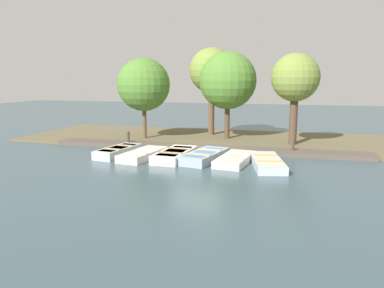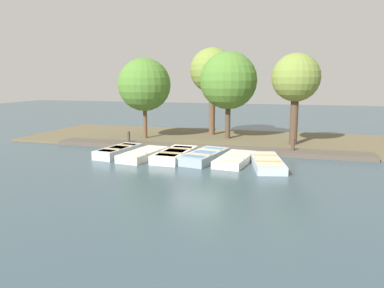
% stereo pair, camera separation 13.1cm
% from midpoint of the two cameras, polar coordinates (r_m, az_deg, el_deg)
% --- Properties ---
extents(ground_plane, '(80.00, 80.00, 0.00)m').
position_cam_midpoint_polar(ground_plane, '(18.53, 0.92, -1.73)').
color(ground_plane, '#384C56').
extents(shore_bank, '(8.00, 24.00, 0.12)m').
position_cam_midpoint_polar(shore_bank, '(23.31, 4.12, 0.80)').
color(shore_bank, brown).
rests_on(shore_bank, ground_plane).
extents(dock_walkway, '(1.35, 16.81, 0.23)m').
position_cam_midpoint_polar(dock_walkway, '(19.80, 1.95, -0.65)').
color(dock_walkway, '#51473D').
rests_on(dock_walkway, ground_plane).
extents(rowboat_0, '(2.95, 1.39, 0.44)m').
position_cam_midpoint_polar(rowboat_0, '(18.79, -10.96, -1.07)').
color(rowboat_0, '#B2BCC1').
rests_on(rowboat_0, ground_plane).
extents(rowboat_1, '(3.15, 1.54, 0.38)m').
position_cam_midpoint_polar(rowboat_1, '(17.99, -7.25, -1.55)').
color(rowboat_1, beige).
rests_on(rowboat_1, ground_plane).
extents(rowboat_2, '(3.23, 1.40, 0.42)m').
position_cam_midpoint_polar(rowboat_2, '(17.66, -2.40, -1.62)').
color(rowboat_2, silver).
rests_on(rowboat_2, ground_plane).
extents(rowboat_3, '(3.35, 1.84, 0.43)m').
position_cam_midpoint_polar(rowboat_3, '(17.30, 2.12, -1.85)').
color(rowboat_3, '#8C9EA8').
rests_on(rowboat_3, ground_plane).
extents(rowboat_4, '(3.18, 1.54, 0.35)m').
position_cam_midpoint_polar(rowboat_4, '(16.95, 6.77, -2.31)').
color(rowboat_4, beige).
rests_on(rowboat_4, ground_plane).
extents(rowboat_5, '(3.59, 1.90, 0.36)m').
position_cam_midpoint_polar(rowboat_5, '(16.52, 11.57, -2.74)').
color(rowboat_5, '#B2BCC1').
rests_on(rowboat_5, ground_plane).
extents(mooring_post_near, '(0.16, 0.16, 0.88)m').
position_cam_midpoint_polar(mooring_post_near, '(21.28, -9.44, 0.85)').
color(mooring_post_near, '#47382D').
rests_on(mooring_post_near, ground_plane).
extents(mooring_post_far, '(0.16, 0.16, 0.88)m').
position_cam_midpoint_polar(mooring_post_far, '(19.25, 15.33, -0.31)').
color(mooring_post_far, '#47382D').
rests_on(mooring_post_far, ground_plane).
extents(park_tree_far_left, '(3.20, 3.20, 4.99)m').
position_cam_midpoint_polar(park_tree_far_left, '(23.14, -7.11, 8.95)').
color(park_tree_far_left, brown).
rests_on(park_tree_far_left, ground_plane).
extents(park_tree_left, '(2.87, 2.87, 5.72)m').
position_cam_midpoint_polar(park_tree_left, '(24.46, 3.28, 11.03)').
color(park_tree_left, brown).
rests_on(park_tree_left, ground_plane).
extents(park_tree_center, '(3.45, 3.45, 5.37)m').
position_cam_midpoint_polar(park_tree_center, '(22.87, 5.74, 9.58)').
color(park_tree_center, '#4C3828').
rests_on(park_tree_center, ground_plane).
extents(park_tree_right, '(2.63, 2.63, 5.13)m').
position_cam_midpoint_polar(park_tree_right, '(21.39, 15.72, 9.57)').
color(park_tree_right, '#4C3828').
rests_on(park_tree_right, ground_plane).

